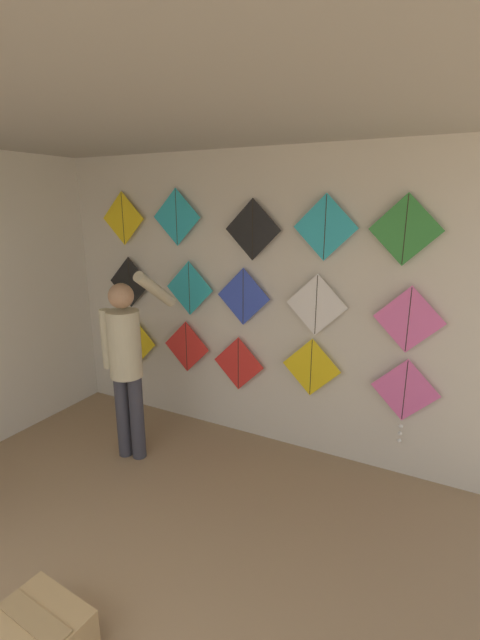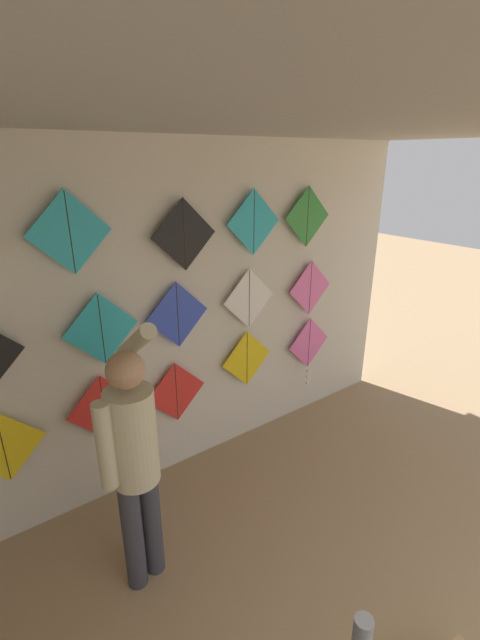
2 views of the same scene
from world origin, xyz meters
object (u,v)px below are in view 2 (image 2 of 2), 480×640
kite_11 (70,233)px  kite_12 (184,235)px  kite_0 (3,447)px  kite_13 (254,222)px  kite_8 (249,299)px  kite_14 (307,217)px  kite_4 (309,346)px  kite_1 (103,408)px  kite_7 (178,315)px  kite_3 (247,359)px  kite_2 (176,392)px  kite_9 (310,288)px  kite_6 (101,329)px  shopkeeper (133,452)px

kite_11 → kite_12: size_ratio=1.00×
kite_0 → kite_13: kite_13 is taller
kite_11 → kite_8: bearing=0.0°
kite_14 → kite_12: bearing=180.0°
kite_12 → kite_13: 0.67m
kite_4 → kite_1: bearing=180.0°
kite_12 → kite_14: (1.30, 0.00, 0.03)m
kite_1 → kite_12: kite_12 is taller
kite_13 → kite_7: bearing=180.0°
kite_4 → kite_11: size_ratio=1.38×
kite_3 → kite_13: 1.26m
kite_2 → kite_3: 0.76m
kite_9 → kite_13: (-0.72, 0.00, 0.70)m
kite_7 → kite_13: kite_13 is taller
kite_3 → kite_14: 1.43m
kite_13 → kite_12: bearing=180.0°
kite_0 → kite_13: bearing=0.0°
kite_2 → kite_7: bearing=0.0°
kite_2 → kite_13: (0.82, 0.00, 1.35)m
kite_0 → kite_14: 3.06m
kite_1 → kite_6: 0.64m
kite_3 → kite_14: bearing=0.0°
kite_1 → kite_12: 1.45m
kite_14 → kite_7: bearing=180.0°
kite_3 → kite_4: size_ratio=0.73×
kite_2 → kite_11: kite_11 is taller
kite_1 → kite_4: kite_1 is taller
kite_2 → kite_12: 1.32m
kite_4 → kite_12: kite_12 is taller
shopkeeper → kite_1: shopkeeper is taller
kite_9 → kite_7: bearing=180.0°
shopkeeper → kite_9: size_ratio=3.20×
kite_1 → kite_8: (1.39, 0.00, 0.61)m
kite_8 → kite_13: size_ratio=1.00×
kite_11 → kite_13: (1.50, 0.00, -0.06)m
kite_0 → kite_7: kite_7 is taller
kite_9 → shopkeeper: bearing=-160.2°
kite_4 → kite_12: (-1.42, 0.00, 1.31)m
kite_14 → kite_0: bearing=180.0°
kite_6 → kite_9: bearing=0.0°
kite_2 → kite_3: size_ratio=1.00×
kite_11 → kite_0: bearing=180.0°
kite_6 → kite_9: 2.10m
kite_7 → kite_8: bearing=0.0°
kite_0 → kite_3: bearing=0.0°
kite_6 → kite_13: (1.38, 0.00, 0.64)m
shopkeeper → kite_12: (0.85, 0.81, 1.09)m
kite_3 → kite_13: (0.06, 0.00, 1.25)m
kite_6 → kite_12: (0.71, 0.00, 0.60)m
kite_9 → kite_14: kite_14 is taller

